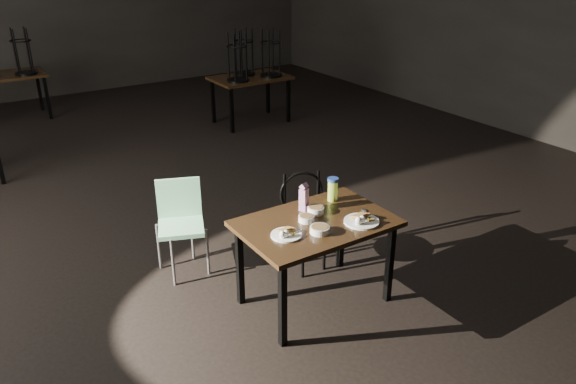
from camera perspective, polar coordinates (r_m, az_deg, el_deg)
main_table at (r=4.44m, az=2.84°, el=-3.89°), size 1.20×0.80×0.75m
plate_left at (r=4.18m, az=-0.18°, el=-4.23°), size 0.23×0.23×0.08m
plate_right at (r=4.41m, az=7.49°, el=-2.82°), size 0.28×0.28×0.09m
bowl_near at (r=4.39m, az=1.87°, el=-2.69°), size 0.12×0.12×0.05m
bowl_far at (r=4.52m, az=2.83°, el=-1.80°), size 0.14×0.14×0.05m
bowl_big at (r=4.23m, az=3.23°, el=-3.82°), size 0.15×0.15×0.05m
juice_carton at (r=4.53m, az=1.62°, el=-0.61°), size 0.08×0.08×0.24m
water_bottle at (r=4.72m, az=4.57°, el=0.30°), size 0.12×0.12×0.20m
spoon at (r=4.59m, az=7.86°, el=-1.93°), size 0.05×0.20×0.01m
bentwood_chair at (r=5.03m, az=1.68°, el=-2.15°), size 0.46×0.46×0.88m
school_chair at (r=5.07m, az=-10.88°, el=-2.60°), size 0.51×0.51×0.84m
bg_table_right at (r=9.12m, az=-3.83°, el=11.76°), size 1.20×0.80×1.48m
bg_table_far at (r=10.32m, az=-26.78°, el=10.59°), size 1.20×0.80×1.48m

